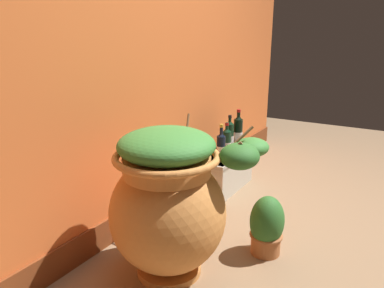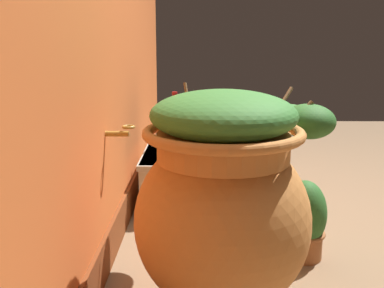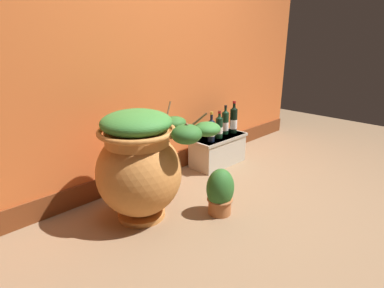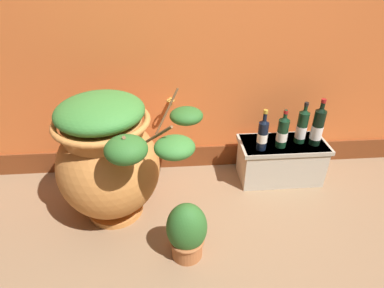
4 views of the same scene
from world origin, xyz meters
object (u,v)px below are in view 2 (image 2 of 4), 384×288
wine_bottle_right (175,123)px  wine_bottle_back (168,128)px  wine_bottle_middle (178,139)px  terracotta_urn (224,198)px  wine_bottle_left (175,135)px  potted_shrub (304,221)px

wine_bottle_right → wine_bottle_back: bearing=158.9°
wine_bottle_middle → wine_bottle_back: (0.30, 0.07, 0.01)m
terracotta_urn → wine_bottle_back: 1.32m
wine_bottle_left → potted_shrub: 0.97m
terracotta_urn → wine_bottle_left: terracotta_urn is taller
terracotta_urn → wine_bottle_middle: (0.99, 0.21, -0.00)m
wine_bottle_middle → wine_bottle_right: bearing=5.2°
potted_shrub → terracotta_urn: bearing=138.5°
wine_bottle_left → wine_bottle_back: 0.16m
wine_bottle_left → potted_shrub: wine_bottle_left is taller
potted_shrub → wine_bottle_middle: bearing=47.0°
terracotta_urn → wine_bottle_left: (1.14, 0.23, -0.01)m
wine_bottle_left → wine_bottle_middle: size_ratio=0.94×
wine_bottle_left → terracotta_urn: bearing=-168.4°
wine_bottle_middle → wine_bottle_right: size_ratio=0.87×
wine_bottle_back → potted_shrub: (-0.86, -0.67, -0.26)m
wine_bottle_back → wine_bottle_left: bearing=-162.4°
wine_bottle_left → wine_bottle_back: size_ratio=0.91×
terracotta_urn → wine_bottle_right: 1.41m
potted_shrub → wine_bottle_back: bearing=38.0°
wine_bottle_middle → wine_bottle_back: bearing=13.7°
wine_bottle_left → wine_bottle_right: size_ratio=0.81×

